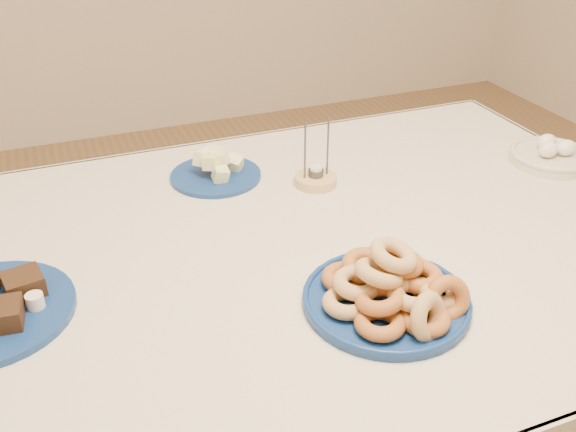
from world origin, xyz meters
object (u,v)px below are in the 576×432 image
object	(u,v)px
donut_platter	(391,291)
melon_plate	(217,169)
dining_table	(279,291)
candle_holder	(316,179)
egg_bowl	(551,155)

from	to	relation	value
donut_platter	melon_plate	bearing A→B (deg)	103.54
dining_table	candle_holder	xyz separation A→B (m)	(0.18, 0.22, 0.12)
dining_table	candle_holder	world-z (taller)	candle_holder
dining_table	melon_plate	bearing A→B (deg)	94.68
dining_table	donut_platter	world-z (taller)	donut_platter
candle_holder	egg_bowl	world-z (taller)	candle_holder
candle_holder	egg_bowl	distance (m)	0.60
candle_holder	egg_bowl	bearing A→B (deg)	-10.60
dining_table	donut_platter	size ratio (longest dim) A/B	4.64
candle_holder	melon_plate	bearing A→B (deg)	149.78
dining_table	egg_bowl	distance (m)	0.78
dining_table	donut_platter	xyz separation A→B (m)	(0.11, -0.24, 0.14)
donut_platter	candle_holder	size ratio (longest dim) A/B	2.25
donut_platter	egg_bowl	size ratio (longest dim) A/B	1.74
melon_plate	candle_holder	distance (m)	0.24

